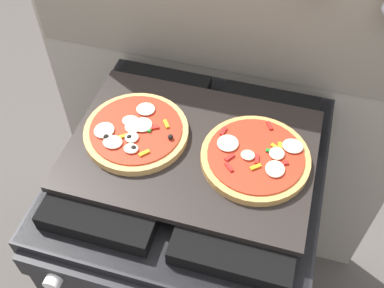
{
  "coord_description": "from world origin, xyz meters",
  "views": [
    {
      "loc": [
        0.18,
        -0.62,
        1.69
      ],
      "look_at": [
        0.0,
        0.0,
        0.93
      ],
      "focal_mm": 42.85,
      "sensor_mm": 36.0,
      "label": 1
    }
  ],
  "objects_px": {
    "pizza_right": "(256,156)",
    "pizza_left": "(135,132)",
    "baking_tray": "(192,149)",
    "stove": "(192,247)"
  },
  "relations": [
    {
      "from": "pizza_right",
      "to": "pizza_left",
      "type": "bearing_deg",
      "value": -178.53
    },
    {
      "from": "baking_tray",
      "to": "pizza_left",
      "type": "distance_m",
      "value": 0.13
    },
    {
      "from": "baking_tray",
      "to": "pizza_right",
      "type": "bearing_deg",
      "value": 2.08
    },
    {
      "from": "baking_tray",
      "to": "pizza_right",
      "type": "relative_size",
      "value": 2.3
    },
    {
      "from": "stove",
      "to": "pizza_right",
      "type": "distance_m",
      "value": 0.5
    },
    {
      "from": "baking_tray",
      "to": "pizza_left",
      "type": "height_order",
      "value": "pizza_left"
    },
    {
      "from": "pizza_left",
      "to": "pizza_right",
      "type": "height_order",
      "value": "pizza_left"
    },
    {
      "from": "pizza_left",
      "to": "pizza_right",
      "type": "relative_size",
      "value": 1.0
    },
    {
      "from": "baking_tray",
      "to": "pizza_right",
      "type": "distance_m",
      "value": 0.14
    },
    {
      "from": "stove",
      "to": "pizza_left",
      "type": "bearing_deg",
      "value": -179.9
    }
  ]
}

